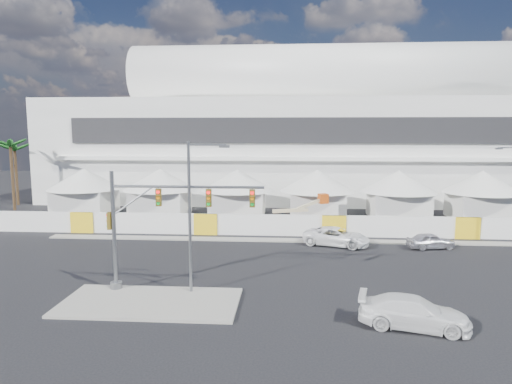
# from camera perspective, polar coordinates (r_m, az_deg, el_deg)

# --- Properties ---
(ground) EXTENTS (160.00, 160.00, 0.00)m
(ground) POSITION_cam_1_polar(r_m,az_deg,el_deg) (29.05, 0.40, -11.92)
(ground) COLOR black
(ground) RESTS_ON ground
(median_island) EXTENTS (10.00, 5.00, 0.15)m
(median_island) POSITION_cam_1_polar(r_m,az_deg,el_deg) (27.29, -13.06, -13.28)
(median_island) COLOR gray
(median_island) RESTS_ON ground
(far_curb) EXTENTS (80.00, 1.20, 0.12)m
(far_curb) POSITION_cam_1_polar(r_m,az_deg,el_deg) (44.86, 28.12, -5.73)
(far_curb) COLOR gray
(far_curb) RESTS_ON ground
(stadium) EXTENTS (80.00, 24.80, 21.98)m
(stadium) POSITION_cam_1_polar(r_m,az_deg,el_deg) (69.18, 9.93, 7.28)
(stadium) COLOR silver
(stadium) RESTS_ON ground
(tent_row) EXTENTS (53.40, 8.40, 5.40)m
(tent_row) POSITION_cam_1_polar(r_m,az_deg,el_deg) (51.76, 2.66, 0.32)
(tent_row) COLOR silver
(tent_row) RESTS_ON ground
(hoarding_fence) EXTENTS (70.00, 0.25, 2.00)m
(hoarding_fence) POSITION_cam_1_polar(r_m,az_deg,el_deg) (42.93, 9.70, -4.21)
(hoarding_fence) COLOR white
(hoarding_fence) RESTS_ON ground
(palm_cluster) EXTENTS (10.60, 10.60, 8.55)m
(palm_cluster) POSITION_cam_1_polar(r_m,az_deg,el_deg) (66.91, -27.77, 4.32)
(palm_cluster) COLOR #47331E
(palm_cluster) RESTS_ON ground
(sedan_silver) EXTENTS (2.29, 4.13, 1.33)m
(sedan_silver) POSITION_cam_1_polar(r_m,az_deg,el_deg) (40.80, 21.01, -5.72)
(sedan_silver) COLOR silver
(sedan_silver) RESTS_ON ground
(pickup_curb) EXTENTS (4.27, 6.13, 1.56)m
(pickup_curb) POSITION_cam_1_polar(r_m,az_deg,el_deg) (39.70, 10.04, -5.51)
(pickup_curb) COLOR white
(pickup_curb) RESTS_ON ground
(pickup_near) EXTENTS (3.29, 5.72, 1.56)m
(pickup_near) POSITION_cam_1_polar(r_m,az_deg,el_deg) (24.70, 19.12, -14.03)
(pickup_near) COLOR white
(pickup_near) RESTS_ON ground
(traffic_mast) EXTENTS (9.45, 0.70, 7.22)m
(traffic_mast) POSITION_cam_1_polar(r_m,az_deg,el_deg) (28.15, -13.54, -3.98)
(traffic_mast) COLOR slate
(traffic_mast) RESTS_ON median_island
(streetlight_median) EXTENTS (2.49, 0.25, 8.99)m
(streetlight_median) POSITION_cam_1_polar(r_m,az_deg,el_deg) (27.04, -7.82, -1.83)
(streetlight_median) COLOR gray
(streetlight_median) RESTS_ON median_island
(boom_lift) EXTENTS (7.06, 2.59, 3.47)m
(boom_lift) POSITION_cam_1_polar(r_m,az_deg,el_deg) (45.07, 3.76, -3.64)
(boom_lift) COLOR #C64C12
(boom_lift) RESTS_ON ground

